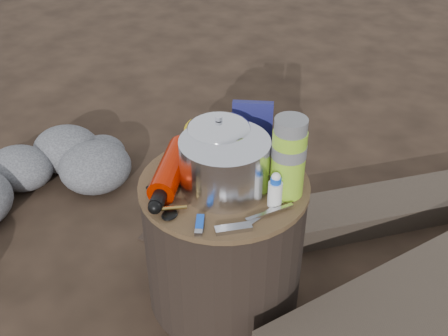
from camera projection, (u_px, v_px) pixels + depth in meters
The scene contains 16 objects.
ground at pixel (224, 292), 1.73m from camera, with size 60.00×60.00×0.00m, color #2F2219.
stump at pixel (224, 241), 1.61m from camera, with size 0.47×0.47×0.43m, color black.
rock_ring at pixel (23, 194), 2.00m from camera, with size 0.44×0.95×0.19m, color #55565A, non-canonical shape.
log_small at pixel (422, 201), 2.04m from camera, with size 0.20×1.08×0.09m, color #3B3127.
foil_windscreen at pixel (225, 164), 1.43m from camera, with size 0.24×0.24×0.15m, color silver.
camping_pot at pixel (219, 147), 1.48m from camera, with size 0.17×0.17×0.17m, color silver.
fuel_bottle at pixel (171, 170), 1.48m from camera, with size 0.07×0.30×0.07m, color #B31700, non-canonical shape.
thermos at pixel (288, 158), 1.39m from camera, with size 0.09×0.09×0.22m, color #92CD29.
travel_mug at pixel (289, 147), 1.51m from camera, with size 0.09×0.09×0.13m, color black.
stuff_sack at pixel (207, 133), 1.61m from camera, with size 0.15×0.12×0.10m, color yellow.
food_pouch at pixel (252, 126), 1.59m from camera, with size 0.12×0.03×0.15m, color navy.
lighter at pixel (200, 223), 1.34m from camera, with size 0.02×0.07×0.01m, color blue.
multitool at pixel (233, 229), 1.32m from camera, with size 0.03×0.09×0.01m, color #B3B3B7.
pot_grabber at pixel (265, 213), 1.37m from camera, with size 0.04×0.14×0.01m, color #B3B3B7, non-canonical shape.
spork at pixel (158, 200), 1.42m from camera, with size 0.03×0.15×0.01m, color black, non-canonical shape.
squeeze_bottle at pixel (275, 191), 1.38m from camera, with size 0.04×0.04×0.09m, color white.
Camera 1 is at (0.58, -1.05, 1.31)m, focal length 43.62 mm.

